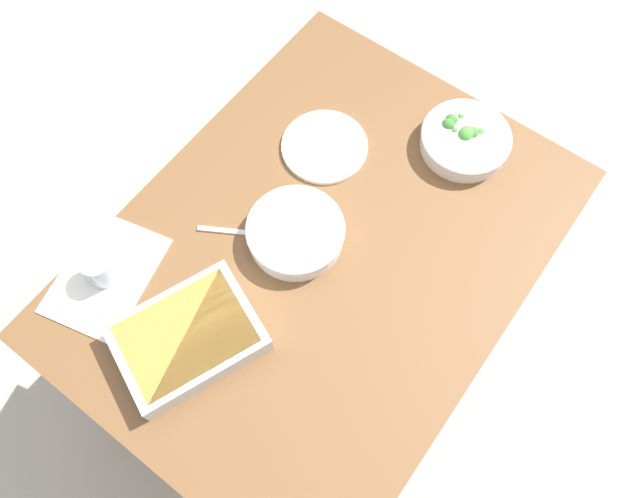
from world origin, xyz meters
TOP-DOWN VIEW (x-y plane):
  - ground_plane at (0.00, 0.00)m, footprint 6.00×6.00m
  - dining_table at (0.00, 0.00)m, footprint 1.20×0.90m
  - placemat at (-0.35, 0.36)m, footprint 0.32×0.26m
  - stew_bowl at (-0.01, 0.06)m, footprint 0.23×0.23m
  - broccoli_bowl at (0.45, -0.12)m, footprint 0.23×0.23m
  - baking_dish at (-0.35, 0.10)m, footprint 0.36×0.32m
  - drink_cup at (-0.35, 0.36)m, footprint 0.07×0.07m
  - side_plate at (0.23, 0.16)m, footprint 0.22×0.22m
  - spoon_by_stew at (-0.07, 0.17)m, footprint 0.11×0.16m
  - spoon_by_broccoli at (0.41, -0.11)m, footprint 0.17×0.08m
  - spoon_spare at (-0.38, 0.33)m, footprint 0.14×0.13m

SIDE VIEW (x-z plane):
  - ground_plane at x=0.00m, z-range 0.00..0.00m
  - dining_table at x=0.00m, z-range 0.28..1.02m
  - placemat at x=-0.35m, z-range 0.74..0.74m
  - spoon_by_stew at x=-0.07m, z-range 0.74..0.75m
  - spoon_by_broccoli at x=0.41m, z-range 0.74..0.75m
  - spoon_spare at x=-0.38m, z-range 0.74..0.75m
  - side_plate at x=0.23m, z-range 0.74..0.75m
  - broccoli_bowl at x=0.45m, z-range 0.74..0.80m
  - stew_bowl at x=-0.01m, z-range 0.74..0.80m
  - baking_dish at x=-0.35m, z-range 0.74..0.80m
  - drink_cup at x=-0.35m, z-range 0.74..0.82m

